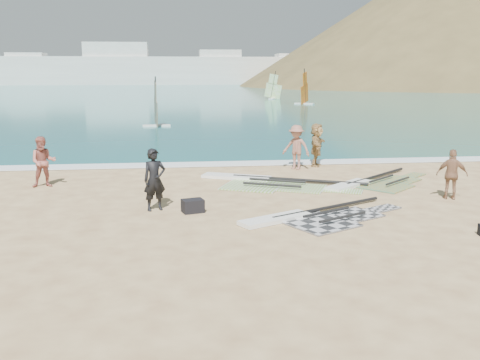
{
  "coord_description": "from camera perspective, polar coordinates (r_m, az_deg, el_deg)",
  "views": [
    {
      "loc": [
        -2.84,
        -11.15,
        4.13
      ],
      "look_at": [
        -1.08,
        4.0,
        1.0
      ],
      "focal_mm": 40.0,
      "sensor_mm": 36.0,
      "label": 1
    }
  ],
  "objects": [
    {
      "name": "gear_bag_near",
      "position": [
        15.91,
        -5.06,
        -2.77
      ],
      "size": [
        0.71,
        0.6,
        0.39
      ],
      "primitive_type": "cube",
      "rotation": [
        0.0,
        0.0,
        0.27
      ],
      "color": "black",
      "rests_on": "ground"
    },
    {
      "name": "windsurfer_left",
      "position": [
        40.51,
        -8.95,
        7.23
      ],
      "size": [
        2.11,
        2.5,
        3.75
      ],
      "rotation": [
        0.0,
        0.0,
        0.12
      ],
      "color": "white",
      "rests_on": "ground"
    },
    {
      "name": "windsurfer_centre",
      "position": [
        67.47,
        6.9,
        9.11
      ],
      "size": [
        2.42,
        2.55,
        4.42
      ],
      "rotation": [
        0.0,
        0.0,
        -0.56
      ],
      "color": "white",
      "rests_on": "ground"
    },
    {
      "name": "windsurfer_right",
      "position": [
        79.32,
        3.56,
        9.47
      ],
      "size": [
        2.41,
        2.26,
        4.06
      ],
      "rotation": [
        0.0,
        0.0,
        1.06
      ],
      "color": "white",
      "rests_on": "ground"
    },
    {
      "name": "rig_green",
      "position": [
        19.92,
        2.65,
        -0.22
      ],
      "size": [
        5.96,
        4.14,
        0.2
      ],
      "rotation": [
        0.0,
        0.0,
        -0.43
      ],
      "color": "#74B32E",
      "rests_on": "ground"
    },
    {
      "name": "sea",
      "position": [
        143.23,
        -5.6,
        9.9
      ],
      "size": [
        300.0,
        240.0,
        0.06
      ],
      "primitive_type": "cube",
      "color": "#0D4A5F",
      "rests_on": "ground"
    },
    {
      "name": "rig_orange",
      "position": [
        20.38,
        14.1,
        -0.3
      ],
      "size": [
        4.88,
        4.13,
        0.2
      ],
      "rotation": [
        0.0,
        0.0,
        0.71
      ],
      "color": "orange",
      "rests_on": "ground"
    },
    {
      "name": "beachgoer_back",
      "position": [
        18.65,
        21.67,
        0.56
      ],
      "size": [
        1.04,
        0.74,
        1.64
      ],
      "primitive_type": "imported",
      "rotation": [
        0.0,
        0.0,
        2.75
      ],
      "color": "#96694B",
      "rests_on": "ground"
    },
    {
      "name": "beachgoer_right",
      "position": [
        23.65,
        8.17,
        3.74
      ],
      "size": [
        1.17,
        1.83,
        1.89
      ],
      "primitive_type": "imported",
      "rotation": [
        0.0,
        0.0,
        1.19
      ],
      "color": "tan",
      "rests_on": "ground"
    },
    {
      "name": "ground",
      "position": [
        12.22,
        7.27,
        -8.25
      ],
      "size": [
        300.0,
        300.0,
        0.0
      ],
      "primitive_type": "plane",
      "color": "#DBB880",
      "rests_on": "ground"
    },
    {
      "name": "beachgoer_left",
      "position": [
        20.42,
        -20.24,
        1.83
      ],
      "size": [
        1.0,
        0.84,
        1.83
      ],
      "primitive_type": "imported",
      "rotation": [
        0.0,
        0.0,
        0.18
      ],
      "color": "#B16256",
      "rests_on": "ground"
    },
    {
      "name": "far_town",
      "position": [
        161.66,
        -11.46,
        11.51
      ],
      "size": [
        160.0,
        8.0,
        12.0
      ],
      "color": "white",
      "rests_on": "ground"
    },
    {
      "name": "person_wetsuit",
      "position": [
        16.13,
        -9.1,
        0.03
      ],
      "size": [
        0.79,
        0.65,
        1.87
      ],
      "primitive_type": "imported",
      "rotation": [
        0.0,
        0.0,
        0.35
      ],
      "color": "black",
      "rests_on": "ground"
    },
    {
      "name": "rig_grey",
      "position": [
        15.3,
        7.85,
        -3.99
      ],
      "size": [
        5.2,
        3.53,
        0.2
      ],
      "rotation": [
        0.0,
        0.0,
        0.49
      ],
      "color": "#262628",
      "rests_on": "ground"
    },
    {
      "name": "surf_line",
      "position": [
        23.98,
        0.25,
        1.68
      ],
      "size": [
        300.0,
        1.2,
        0.04
      ],
      "primitive_type": "cube",
      "color": "white",
      "rests_on": "ground"
    },
    {
      "name": "beachgoer_mid",
      "position": [
        22.78,
        6.02,
        3.5
      ],
      "size": [
        1.4,
        1.29,
        1.89
      ],
      "primitive_type": "imported",
      "rotation": [
        0.0,
        0.0,
        -0.63
      ],
      "color": "#9D6554",
      "rests_on": "ground"
    }
  ]
}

